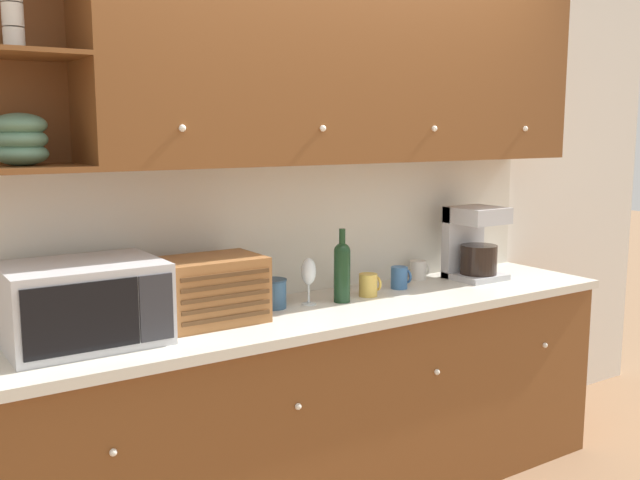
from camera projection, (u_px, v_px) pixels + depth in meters
name	position (u px, v px, depth m)	size (l,w,h in m)	color
ground_plane	(297.00, 475.00, 3.49)	(24.00, 24.00, 0.00)	#896647
wall_back	(292.00, 211.00, 3.31)	(5.24, 0.06, 2.60)	white
counter_unit	(331.00, 405.00, 3.18)	(2.86, 0.62, 0.92)	brown
backsplash_panel	(296.00, 228.00, 3.30)	(2.84, 0.01, 0.61)	silver
upper_cabinets	(348.00, 69.00, 3.13)	(2.84, 0.38, 0.82)	brown
microwave	(83.00, 303.00, 2.53)	(0.54, 0.42, 0.29)	silver
bread_box	(211.00, 290.00, 2.81)	(0.40, 0.28, 0.26)	#996033
storage_canister	(273.00, 293.00, 3.05)	(0.12, 0.12, 0.13)	#33567A
wine_glass	(309.00, 273.00, 3.09)	(0.07, 0.07, 0.21)	silver
wine_bottle	(342.00, 269.00, 3.14)	(0.07, 0.07, 0.33)	#19381E
mug_blue_second	(369.00, 285.00, 3.27)	(0.10, 0.08, 0.10)	gold
mug	(400.00, 277.00, 3.43)	(0.09, 0.08, 0.11)	#38669E
mug_patterned_third	(419.00, 270.00, 3.63)	(0.10, 0.08, 0.10)	silver
coffee_maker	(473.00, 243.00, 3.64)	(0.25, 0.25, 0.37)	#B7B7BC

